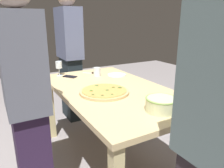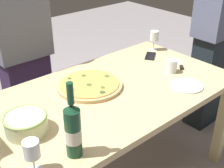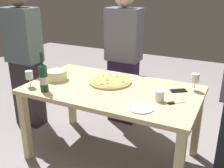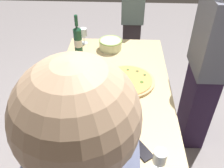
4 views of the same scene
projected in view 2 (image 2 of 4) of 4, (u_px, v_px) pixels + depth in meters
dining_table at (112, 102)px, 1.91m from camera, size 1.60×0.90×0.75m
pizza at (90, 85)px, 1.90m from camera, size 0.42×0.42×0.03m
serving_bowl at (26, 123)px, 1.47m from camera, size 0.22×0.22×0.10m
wine_bottle at (73, 130)px, 1.29m from camera, size 0.07×0.07×0.37m
wine_glass_near_pizza at (32, 151)px, 1.21m from camera, size 0.07×0.07×0.16m
wine_glass_by_bottle at (154, 37)px, 2.40m from camera, size 0.07×0.07×0.16m
cup_amber at (172, 66)px, 2.07m from camera, size 0.08×0.08×0.09m
side_plate at (187, 86)px, 1.91m from camera, size 0.21×0.21×0.01m
cell_phone at (150, 56)px, 2.33m from camera, size 0.16×0.14×0.01m
pizza_knife at (181, 66)px, 2.17m from camera, size 0.14×0.13×0.02m
person_host at (23, 53)px, 2.21m from camera, size 0.40×0.24×1.62m
person_guest_right at (218, 31)px, 2.47m from camera, size 0.44×0.24×1.73m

